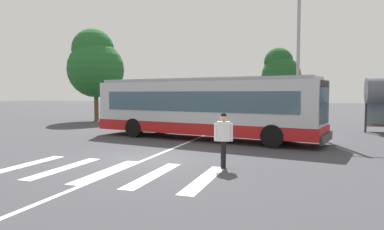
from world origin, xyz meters
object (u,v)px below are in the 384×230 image
object	(u,v)px
parked_car_white	(234,113)
background_tree_left	(95,64)
twin_arm_street_lamp	(299,30)
parked_car_red	(271,113)
city_transit_bus	(203,108)
parked_car_charcoal	(170,112)
parked_car_blue	(201,113)
background_tree_right	(280,72)
pedestrian_crossing_street	(223,137)

from	to	relation	value
parked_car_white	background_tree_left	world-z (taller)	background_tree_left
twin_arm_street_lamp	parked_car_white	bearing A→B (deg)	133.41
parked_car_white	parked_car_red	size ratio (longest dim) A/B	1.00
parked_car_red	twin_arm_street_lamp	xyz separation A→B (m)	(2.09, -5.81, 5.31)
parked_car_red	twin_arm_street_lamp	world-z (taller)	twin_arm_street_lamp
city_transit_bus	parked_car_charcoal	bearing A→B (deg)	119.59
city_transit_bus	parked_car_red	size ratio (longest dim) A/B	2.67
twin_arm_street_lamp	city_transit_bus	bearing A→B (deg)	-130.92
parked_car_charcoal	parked_car_white	bearing A→B (deg)	-2.80
city_transit_bus	parked_car_blue	world-z (taller)	city_transit_bus
parked_car_blue	parked_car_red	size ratio (longest dim) A/B	1.01
parked_car_blue	background_tree_right	size ratio (longest dim) A/B	0.75
parked_car_white	parked_car_blue	bearing A→B (deg)	-177.31
parked_car_charcoal	city_transit_bus	bearing A→B (deg)	-60.41
parked_car_charcoal	parked_car_blue	distance (m)	2.88
background_tree_left	background_tree_right	size ratio (longest dim) A/B	1.26
city_transit_bus	parked_car_red	xyz separation A→B (m)	(2.34, 10.92, -0.82)
background_tree_right	twin_arm_street_lamp	bearing A→B (deg)	-78.80
parked_car_white	background_tree_left	size ratio (longest dim) A/B	0.59
city_transit_bus	twin_arm_street_lamp	xyz separation A→B (m)	(4.43, 5.11, 4.49)
city_transit_bus	parked_car_blue	distance (m)	10.66
parked_car_white	parked_car_charcoal	bearing A→B (deg)	177.20
parked_car_blue	background_tree_right	world-z (taller)	background_tree_right
parked_car_red	twin_arm_street_lamp	bearing A→B (deg)	-70.17
parked_car_red	background_tree_right	xyz separation A→B (m)	(0.46, 2.44, 3.36)
parked_car_charcoal	twin_arm_street_lamp	xyz separation A→B (m)	(10.42, -5.44, 5.31)
parked_car_charcoal	background_tree_right	distance (m)	9.82
parked_car_white	background_tree_right	distance (m)	5.60
city_transit_bus	parked_car_white	bearing A→B (deg)	92.56
twin_arm_street_lamp	parked_car_charcoal	bearing A→B (deg)	152.44
city_transit_bus	parked_car_white	world-z (taller)	city_transit_bus
city_transit_bus	pedestrian_crossing_street	bearing A→B (deg)	-68.69
background_tree_left	parked_car_charcoal	bearing A→B (deg)	16.45
twin_arm_street_lamp	background_tree_right	world-z (taller)	twin_arm_street_lamp
city_transit_bus	parked_car_charcoal	size ratio (longest dim) A/B	2.66
pedestrian_crossing_street	city_transit_bus	bearing A→B (deg)	111.31
parked_car_white	background_tree_right	xyz separation A→B (m)	(3.26, 3.08, 3.36)
parked_car_blue	parked_car_red	distance (m)	5.53
twin_arm_street_lamp	pedestrian_crossing_street	bearing A→B (deg)	-99.11
parked_car_red	parked_car_charcoal	bearing A→B (deg)	-177.48
parked_car_white	parked_car_red	distance (m)	2.87
parked_car_blue	background_tree_left	world-z (taller)	background_tree_left
parked_car_blue	background_tree_right	distance (m)	7.54
parked_car_blue	parked_car_red	bearing A→B (deg)	7.93
city_transit_bus	parked_car_charcoal	xyz separation A→B (m)	(-5.99, 10.55, -0.82)
background_tree_left	background_tree_right	xyz separation A→B (m)	(14.87, 4.60, -0.70)
pedestrian_crossing_street	parked_car_blue	bearing A→B (deg)	108.83
parked_car_charcoal	twin_arm_street_lamp	size ratio (longest dim) A/B	0.46
parked_car_blue	parked_car_white	xyz separation A→B (m)	(2.68, 0.13, 0.00)
parked_car_blue	background_tree_right	bearing A→B (deg)	28.32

